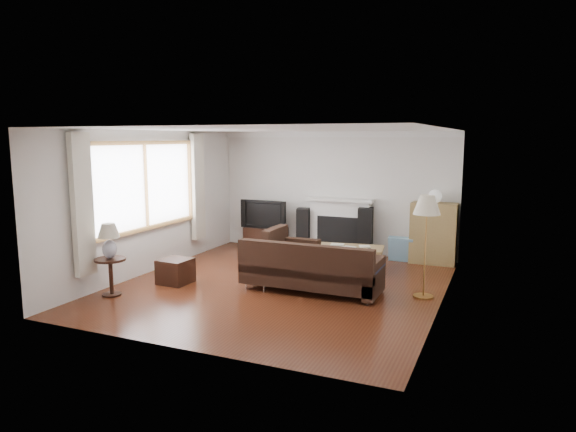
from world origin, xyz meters
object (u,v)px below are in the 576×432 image
at_px(tv_stand, 266,238).
at_px(side_table, 111,277).
at_px(bookshelf, 433,233).
at_px(sectional_sofa, 311,267).
at_px(coffee_table, 350,259).
at_px(floor_lamp, 425,247).

xyz_separation_m(tv_stand, side_table, (-0.68, -3.98, 0.06)).
xyz_separation_m(bookshelf, side_table, (-4.20, -4.00, -0.29)).
bearing_deg(tv_stand, bookshelf, 0.32).
height_order(bookshelf, sectional_sofa, bookshelf).
xyz_separation_m(sectional_sofa, coffee_table, (0.22, 1.38, -0.15)).
bearing_deg(tv_stand, sectional_sofa, -51.75).
bearing_deg(bookshelf, sectional_sofa, -120.01).
distance_m(sectional_sofa, side_table, 3.05).
bearing_deg(bookshelf, side_table, -136.36).
distance_m(bookshelf, floor_lamp, 2.25).
height_order(sectional_sofa, coffee_table, sectional_sofa).
relative_size(bookshelf, sectional_sofa, 0.50).
height_order(bookshelf, coffee_table, bookshelf).
relative_size(bookshelf, side_table, 2.02).
height_order(sectional_sofa, side_table, sectional_sofa).
distance_m(sectional_sofa, floor_lamp, 1.75).
relative_size(sectional_sofa, floor_lamp, 1.51).
xyz_separation_m(bookshelf, floor_lamp, (0.17, -2.24, 0.19)).
relative_size(tv_stand, sectional_sofa, 0.39).
height_order(sectional_sofa, floor_lamp, floor_lamp).
distance_m(tv_stand, floor_lamp, 4.34).
bearing_deg(tv_stand, floor_lamp, -31.00).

